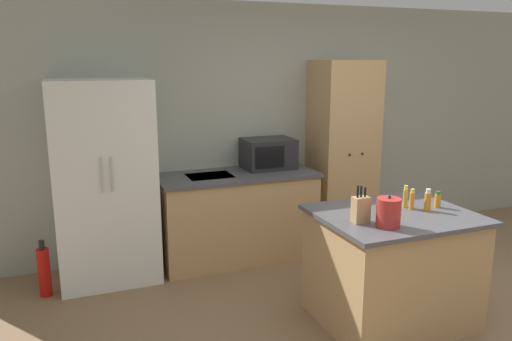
{
  "coord_description": "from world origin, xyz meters",
  "views": [
    {
      "loc": [
        -2.43,
        -2.66,
        2.02
      ],
      "look_at": [
        -0.84,
        1.4,
        1.05
      ],
      "focal_mm": 35.0,
      "sensor_mm": 36.0,
      "label": 1
    }
  ],
  "objects_px": {
    "pantry_cabinet": "(342,153)",
    "spice_bottle_tall_dark": "(438,200)",
    "spice_bottle_short_red": "(412,200)",
    "fire_extinguisher": "(44,271)",
    "spice_bottle_green_herb": "(428,201)",
    "spice_bottle_amber_oil": "(405,197)",
    "microwave": "(268,154)",
    "knife_block": "(361,209)",
    "kettle": "(388,213)",
    "refrigerator": "(104,182)"
  },
  "relations": [
    {
      "from": "spice_bottle_amber_oil",
      "to": "fire_extinguisher",
      "type": "xyz_separation_m",
      "value": [
        -2.72,
        1.34,
        -0.74
      ]
    },
    {
      "from": "spice_bottle_amber_oil",
      "to": "fire_extinguisher",
      "type": "distance_m",
      "value": 3.12
    },
    {
      "from": "knife_block",
      "to": "spice_bottle_tall_dark",
      "type": "relative_size",
      "value": 2.11
    },
    {
      "from": "spice_bottle_short_red",
      "to": "fire_extinguisher",
      "type": "distance_m",
      "value": 3.15
    },
    {
      "from": "refrigerator",
      "to": "kettle",
      "type": "bearing_deg",
      "value": -46.99
    },
    {
      "from": "microwave",
      "to": "spice_bottle_short_red",
      "type": "bearing_deg",
      "value": -73.97
    },
    {
      "from": "microwave",
      "to": "spice_bottle_tall_dark",
      "type": "bearing_deg",
      "value": -67.69
    },
    {
      "from": "fire_extinguisher",
      "to": "spice_bottle_short_red",
      "type": "bearing_deg",
      "value": -27.12
    },
    {
      "from": "spice_bottle_amber_oil",
      "to": "spice_bottle_green_herb",
      "type": "height_order",
      "value": "spice_bottle_amber_oil"
    },
    {
      "from": "spice_bottle_green_herb",
      "to": "fire_extinguisher",
      "type": "distance_m",
      "value": 3.26
    },
    {
      "from": "pantry_cabinet",
      "to": "spice_bottle_green_herb",
      "type": "height_order",
      "value": "pantry_cabinet"
    },
    {
      "from": "spice_bottle_green_herb",
      "to": "kettle",
      "type": "distance_m",
      "value": 0.55
    },
    {
      "from": "pantry_cabinet",
      "to": "spice_bottle_green_herb",
      "type": "relative_size",
      "value": 11.7
    },
    {
      "from": "fire_extinguisher",
      "to": "spice_bottle_green_herb",
      "type": "bearing_deg",
      "value": -27.52
    },
    {
      "from": "kettle",
      "to": "microwave",
      "type": "bearing_deg",
      "value": 92.01
    },
    {
      "from": "spice_bottle_short_red",
      "to": "kettle",
      "type": "bearing_deg",
      "value": -146.48
    },
    {
      "from": "pantry_cabinet",
      "to": "spice_bottle_tall_dark",
      "type": "xyz_separation_m",
      "value": [
        -0.15,
        -1.69,
        -0.07
      ]
    },
    {
      "from": "spice_bottle_green_herb",
      "to": "fire_extinguisher",
      "type": "relative_size",
      "value": 0.34
    },
    {
      "from": "pantry_cabinet",
      "to": "spice_bottle_amber_oil",
      "type": "bearing_deg",
      "value": -103.55
    },
    {
      "from": "spice_bottle_tall_dark",
      "to": "spice_bottle_green_herb",
      "type": "distance_m",
      "value": 0.14
    },
    {
      "from": "spice_bottle_tall_dark",
      "to": "pantry_cabinet",
      "type": "bearing_deg",
      "value": 85.02
    },
    {
      "from": "fire_extinguisher",
      "to": "kettle",
      "type": "bearing_deg",
      "value": -36.02
    },
    {
      "from": "pantry_cabinet",
      "to": "fire_extinguisher",
      "type": "distance_m",
      "value": 3.21
    },
    {
      "from": "kettle",
      "to": "pantry_cabinet",
      "type": "bearing_deg",
      "value": 67.77
    },
    {
      "from": "spice_bottle_tall_dark",
      "to": "kettle",
      "type": "bearing_deg",
      "value": -158.93
    },
    {
      "from": "pantry_cabinet",
      "to": "microwave",
      "type": "height_order",
      "value": "pantry_cabinet"
    },
    {
      "from": "knife_block",
      "to": "spice_bottle_tall_dark",
      "type": "height_order",
      "value": "knife_block"
    },
    {
      "from": "refrigerator",
      "to": "kettle",
      "type": "height_order",
      "value": "refrigerator"
    },
    {
      "from": "microwave",
      "to": "knife_block",
      "type": "distance_m",
      "value": 1.85
    },
    {
      "from": "spice_bottle_tall_dark",
      "to": "spice_bottle_green_herb",
      "type": "xyz_separation_m",
      "value": [
        -0.13,
        -0.04,
        0.02
      ]
    },
    {
      "from": "knife_block",
      "to": "spice_bottle_green_herb",
      "type": "relative_size",
      "value": 1.59
    },
    {
      "from": "kettle",
      "to": "fire_extinguisher",
      "type": "xyz_separation_m",
      "value": [
        -2.31,
        1.68,
        -0.76
      ]
    },
    {
      "from": "microwave",
      "to": "spice_bottle_green_herb",
      "type": "bearing_deg",
      "value": -71.92
    },
    {
      "from": "spice_bottle_tall_dark",
      "to": "spice_bottle_short_red",
      "type": "height_order",
      "value": "spice_bottle_short_red"
    },
    {
      "from": "spice_bottle_tall_dark",
      "to": "spice_bottle_amber_oil",
      "type": "xyz_separation_m",
      "value": [
        -0.24,
        0.09,
        0.02
      ]
    },
    {
      "from": "microwave",
      "to": "refrigerator",
      "type": "bearing_deg",
      "value": -175.69
    },
    {
      "from": "refrigerator",
      "to": "pantry_cabinet",
      "type": "bearing_deg",
      "value": 1.65
    },
    {
      "from": "spice_bottle_amber_oil",
      "to": "microwave",
      "type": "bearing_deg",
      "value": 106.15
    },
    {
      "from": "spice_bottle_tall_dark",
      "to": "spice_bottle_short_red",
      "type": "bearing_deg",
      "value": 172.13
    },
    {
      "from": "microwave",
      "to": "spice_bottle_amber_oil",
      "type": "relative_size",
      "value": 2.92
    },
    {
      "from": "fire_extinguisher",
      "to": "microwave",
      "type": "bearing_deg",
      "value": 8.05
    },
    {
      "from": "pantry_cabinet",
      "to": "knife_block",
      "type": "bearing_deg",
      "value": -117.21
    },
    {
      "from": "knife_block",
      "to": "kettle",
      "type": "bearing_deg",
      "value": -49.62
    },
    {
      "from": "knife_block",
      "to": "fire_extinguisher",
      "type": "bearing_deg",
      "value": 144.98
    },
    {
      "from": "refrigerator",
      "to": "knife_block",
      "type": "relative_size",
      "value": 6.75
    },
    {
      "from": "microwave",
      "to": "kettle",
      "type": "height_order",
      "value": "microwave"
    },
    {
      "from": "spice_bottle_tall_dark",
      "to": "microwave",
      "type": "bearing_deg",
      "value": 112.31
    },
    {
      "from": "refrigerator",
      "to": "spice_bottle_tall_dark",
      "type": "xyz_separation_m",
      "value": [
        2.39,
        -1.62,
        0.02
      ]
    },
    {
      "from": "refrigerator",
      "to": "spice_bottle_green_herb",
      "type": "distance_m",
      "value": 2.8
    },
    {
      "from": "microwave",
      "to": "spice_bottle_short_red",
      "type": "height_order",
      "value": "microwave"
    }
  ]
}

